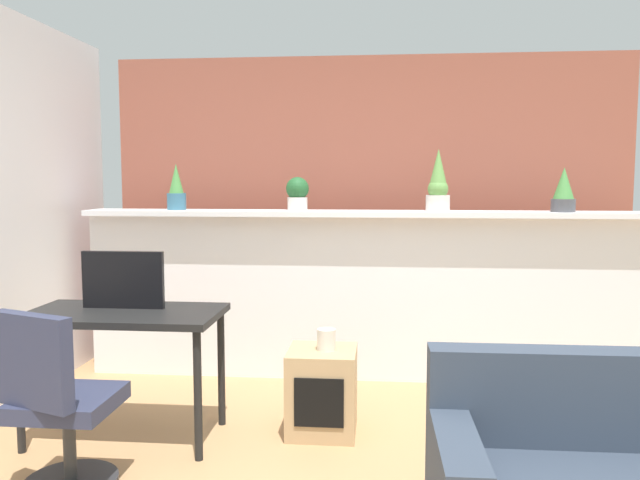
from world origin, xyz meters
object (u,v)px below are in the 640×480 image
tv_monitor (123,280)px  vase_on_shelf (326,340)px  potted_plant_2 (438,185)px  potted_plant_3 (564,191)px  potted_plant_0 (176,190)px  desk (124,325)px  potted_plant_1 (297,193)px  office_chair (59,419)px  side_cube_shelf (322,391)px

tv_monitor → vase_on_shelf: bearing=5.3°
potted_plant_2 → potted_plant_3: (0.87, -0.02, -0.04)m
potted_plant_0 → vase_on_shelf: (1.23, -1.03, -0.86)m
desk → tv_monitor: (-0.03, 0.08, 0.25)m
potted_plant_0 → potted_plant_1: bearing=0.1°
desk → vase_on_shelf: (1.15, 0.19, -0.10)m
office_chair → side_cube_shelf: bearing=38.0°
side_cube_shelf → vase_on_shelf: vase_on_shelf is taller
potted_plant_2 → side_cube_shelf: 1.75m
potted_plant_2 → potted_plant_0: bearing=179.5°
potted_plant_1 → office_chair: bearing=-114.2°
potted_plant_0 → potted_plant_1: (0.92, 0.00, -0.02)m
potted_plant_0 → potted_plant_1: size_ratio=1.40×
potted_plant_1 → side_cube_shelf: bearing=-74.9°
potted_plant_0 → office_chair: (0.05, -1.94, -1.03)m
potted_plant_2 → potted_plant_3: potted_plant_2 is taller
potted_plant_1 → tv_monitor: potted_plant_1 is taller
desk → side_cube_shelf: 1.21m
vase_on_shelf → office_chair: bearing=-142.5°
potted_plant_0 → vase_on_shelf: bearing=-40.2°
potted_plant_0 → potted_plant_2: (1.95, -0.02, 0.04)m
potted_plant_1 → potted_plant_2: 1.03m
potted_plant_3 → potted_plant_0: bearing=179.2°
potted_plant_2 → tv_monitor: 2.28m
potted_plant_1 → vase_on_shelf: size_ratio=1.98×
potted_plant_1 → vase_on_shelf: bearing=-73.6°
potted_plant_1 → tv_monitor: (-0.88, -1.14, -0.48)m
potted_plant_3 → desk: (-2.75, -1.18, -0.75)m
vase_on_shelf → potted_plant_3: bearing=31.9°
desk → office_chair: office_chair is taller
potted_plant_0 → potted_plant_3: 2.82m
potted_plant_1 → tv_monitor: size_ratio=0.51×
side_cube_shelf → potted_plant_2: bearing=53.8°
potted_plant_0 → potted_plant_2: bearing=-0.5°
potted_plant_0 → potted_plant_3: potted_plant_0 is taller
potted_plant_0 → desk: 1.44m
potted_plant_3 → side_cube_shelf: 2.23m
potted_plant_0 → side_cube_shelf: bearing=-40.8°
potted_plant_0 → tv_monitor: size_ratio=0.72×
potted_plant_1 → tv_monitor: bearing=-127.4°
potted_plant_2 → desk: potted_plant_2 is taller
side_cube_shelf → vase_on_shelf: (0.02, 0.00, 0.31)m
potted_plant_0 → potted_plant_2: 1.95m
desk → office_chair: (-0.03, -0.71, -0.28)m
potted_plant_2 → office_chair: potted_plant_2 is taller
potted_plant_2 → office_chair: 2.90m
potted_plant_1 → potted_plant_3: size_ratio=0.78×
potted_plant_3 → desk: 3.08m
potted_plant_3 → desk: size_ratio=0.29×
potted_plant_3 → tv_monitor: bearing=-158.3°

